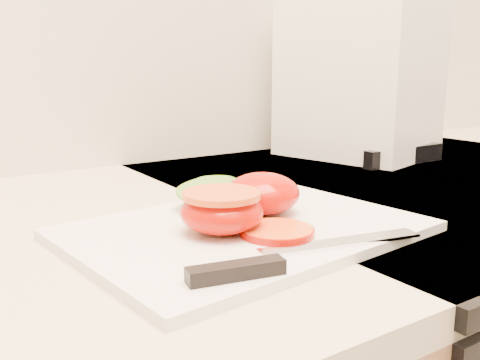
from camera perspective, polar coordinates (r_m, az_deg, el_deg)
cutting_board at (r=0.54m, az=0.59°, el=-5.34°), size 0.36×0.28×0.01m
tomato_half_dome at (r=0.58m, az=2.43°, el=-1.43°), size 0.08×0.08×0.04m
tomato_half_cut at (r=0.51m, az=-1.96°, el=-3.23°), size 0.08×0.08×0.04m
tomato_slice_0 at (r=0.51m, az=3.98°, el=-5.48°), size 0.07×0.07×0.01m
lettuce_leaf_0 at (r=0.61m, az=-1.95°, el=-1.52°), size 0.15×0.13×0.03m
knife at (r=0.44m, az=4.48°, el=-8.34°), size 0.24×0.06×0.01m
appliance at (r=1.03m, az=12.59°, el=10.94°), size 0.26×0.29×0.30m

